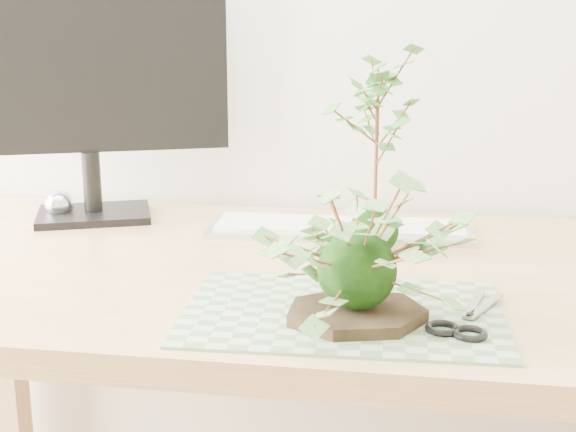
% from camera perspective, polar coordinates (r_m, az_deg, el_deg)
% --- Properties ---
extents(desk, '(1.60, 0.70, 0.74)m').
position_cam_1_polar(desk, '(1.23, 4.53, -7.60)').
color(desk, tan).
rests_on(desk, ground_plane).
extents(cutting_mat, '(0.41, 0.28, 0.00)m').
position_cam_1_polar(cutting_mat, '(1.02, 3.96, -6.87)').
color(cutting_mat, '#546E4E').
rests_on(cutting_mat, desk).
extents(stone_dish, '(0.22, 0.22, 0.01)m').
position_cam_1_polar(stone_dish, '(1.00, 4.86, -6.94)').
color(stone_dish, black).
rests_on(stone_dish, cutting_mat).
extents(ivy_kokedama, '(0.29, 0.29, 0.19)m').
position_cam_1_polar(ivy_kokedama, '(0.96, 4.98, -1.30)').
color(ivy_kokedama, black).
rests_on(ivy_kokedama, stone_dish).
extents(maple_kokedama, '(0.18, 0.18, 0.32)m').
position_cam_1_polar(maple_kokedama, '(1.22, 6.38, 7.40)').
color(maple_kokedama, black).
rests_on(maple_kokedama, desk).
extents(keyboard, '(0.46, 0.15, 0.02)m').
position_cam_1_polar(keyboard, '(1.38, 3.71, -0.88)').
color(keyboard, '#BABABF').
rests_on(keyboard, desk).
extents(monitor, '(0.48, 0.22, 0.44)m').
position_cam_1_polar(monitor, '(1.48, -14.08, 9.52)').
color(monitor, black).
rests_on(monitor, desk).
extents(foil_ball, '(0.05, 0.05, 0.05)m').
position_cam_1_polar(foil_ball, '(1.53, -15.96, 0.81)').
color(foil_ball, silver).
rests_on(foil_ball, desk).
extents(scissors, '(0.09, 0.17, 0.01)m').
position_cam_1_polar(scissors, '(0.99, 12.73, -7.61)').
color(scissors, gray).
rests_on(scissors, cutting_mat).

